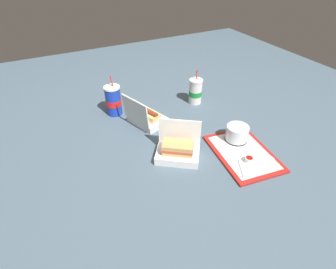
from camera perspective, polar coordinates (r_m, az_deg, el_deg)
name	(u,v)px	position (r m, az deg, el deg)	size (l,w,h in m)	color
ground_plane	(174,138)	(1.40, 1.35, -0.70)	(3.20, 3.20, 0.00)	#4C6070
food_tray	(243,153)	(1.34, 16.01, -3.91)	(0.40, 0.31, 0.01)	red
cake_container	(237,134)	(1.39, 14.78, 0.19)	(0.12, 0.12, 0.08)	black
ketchup_cup	(249,159)	(1.28, 17.21, -5.21)	(0.04, 0.04, 0.02)	white
napkin_stack	(259,156)	(1.34, 19.23, -4.48)	(0.10, 0.10, 0.00)	white
plastic_fork	(242,168)	(1.25, 15.78, -7.11)	(0.11, 0.01, 0.01)	white
clamshell_hotdog_corner	(146,117)	(1.49, -4.74, 3.78)	(0.24, 0.23, 0.19)	white
clamshell_sandwich_center	(178,150)	(1.25, 2.16, -3.40)	(0.24, 0.25, 0.17)	white
soda_cup_front	(113,101)	(1.59, -11.80, 7.23)	(0.09, 0.09, 0.24)	#1938B7
soda_cup_center	(195,91)	(1.69, 5.99, 9.30)	(0.09, 0.09, 0.22)	white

